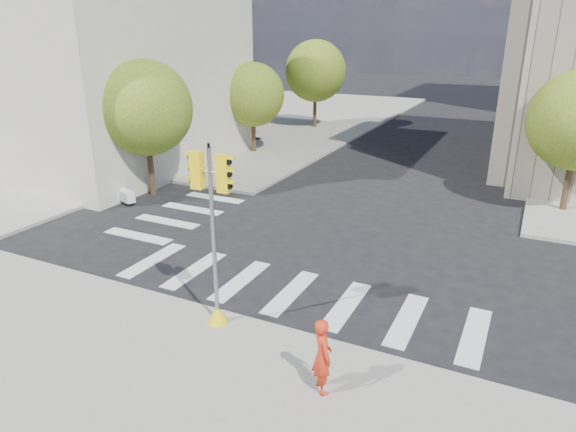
{
  "coord_description": "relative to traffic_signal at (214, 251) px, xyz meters",
  "views": [
    {
      "loc": [
        5.99,
        -14.65,
        7.64
      ],
      "look_at": [
        -0.68,
        -1.01,
        2.1
      ],
      "focal_mm": 32.0,
      "sensor_mm": 36.0,
      "label": 1
    }
  ],
  "objects": [
    {
      "name": "tree_lw_mid",
      "position": [
        -9.45,
        18.6,
        1.51
      ],
      "size": [
        4.0,
        4.0,
        5.77
      ],
      "color": "#382616",
      "rests_on": "ground"
    },
    {
      "name": "classical_building",
      "position": [
        -18.95,
        12.6,
        4.19
      ],
      "size": [
        19.0,
        15.0,
        12.7
      ],
      "color": "beige",
      "rests_on": "ground"
    },
    {
      "name": "ground",
      "position": [
        1.05,
        4.6,
        -2.26
      ],
      "size": [
        160.0,
        160.0,
        0.0
      ],
      "primitive_type": "plane",
      "color": "black",
      "rests_on": "ground"
    },
    {
      "name": "tree_lw_far",
      "position": [
        -9.45,
        28.6,
        2.28
      ],
      "size": [
        4.8,
        4.8,
        6.95
      ],
      "color": "#382616",
      "rests_on": "ground"
    },
    {
      "name": "tree_re_mid",
      "position": [
        8.55,
        26.6,
        2.1
      ],
      "size": [
        4.6,
        4.6,
        6.66
      ],
      "color": "#382616",
      "rests_on": "ground"
    },
    {
      "name": "tree_lw_near",
      "position": [
        -9.45,
        8.6,
        1.95
      ],
      "size": [
        4.4,
        4.4,
        6.41
      ],
      "color": "#382616",
      "rests_on": "ground"
    },
    {
      "name": "sidewalk_far_left",
      "position": [
        -18.95,
        30.6,
        -2.18
      ],
      "size": [
        28.0,
        40.0,
        0.15
      ],
      "primitive_type": "cube",
      "color": "gray",
      "rests_on": "ground"
    },
    {
      "name": "photographer",
      "position": [
        3.6,
        -1.34,
        -1.22
      ],
      "size": [
        0.75,
        0.76,
        1.77
      ],
      "primitive_type": "imported",
      "rotation": [
        0.0,
        0.0,
        2.31
      ],
      "color": "red",
      "rests_on": "sidewalk_near"
    },
    {
      "name": "planter_wall",
      "position": [
        -11.95,
        7.82,
        -1.86
      ],
      "size": [
        5.76,
        2.49,
        0.5
      ],
      "primitive_type": "cube",
      "rotation": [
        0.0,
        0.0,
        -0.36
      ],
      "color": "white",
      "rests_on": "sidewalk_left_near"
    },
    {
      "name": "tree_re_far",
      "position": [
        8.55,
        38.6,
        1.61
      ],
      "size": [
        4.0,
        4.0,
        5.88
      ],
      "color": "#382616",
      "rests_on": "ground"
    },
    {
      "name": "traffic_signal",
      "position": [
        0.0,
        0.0,
        0.0
      ],
      "size": [
        1.07,
        0.56,
        4.93
      ],
      "rotation": [
        0.0,
        0.0,
        0.03
      ],
      "color": "yellow",
      "rests_on": "sidewalk_near"
    }
  ]
}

